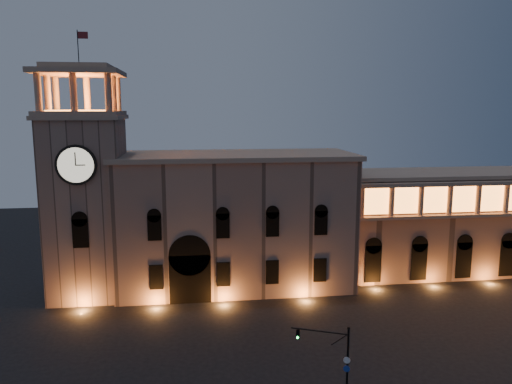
% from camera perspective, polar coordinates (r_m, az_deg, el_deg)
% --- Properties ---
extents(ground, '(160.00, 160.00, 0.00)m').
position_cam_1_polar(ground, '(48.57, 2.61, -19.17)').
color(ground, black).
rests_on(ground, ground).
extents(government_building, '(30.80, 12.80, 17.60)m').
position_cam_1_polar(government_building, '(65.71, -2.47, -3.26)').
color(government_building, '#8D6B5C').
rests_on(government_building, ground).
extents(clock_tower, '(9.80, 9.80, 32.40)m').
position_cam_1_polar(clock_tower, '(65.10, -18.79, -0.54)').
color(clock_tower, '#8D6B5C').
rests_on(clock_tower, ground).
extents(colonnade_wing, '(40.60, 11.50, 14.50)m').
position_cam_1_polar(colonnade_wing, '(78.47, 23.06, -2.98)').
color(colonnade_wing, '#886657').
rests_on(colonnade_wing, ground).
extents(traffic_light, '(4.44, 2.11, 6.57)m').
position_cam_1_polar(traffic_light, '(42.23, 9.26, -18.67)').
color(traffic_light, black).
rests_on(traffic_light, ground).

